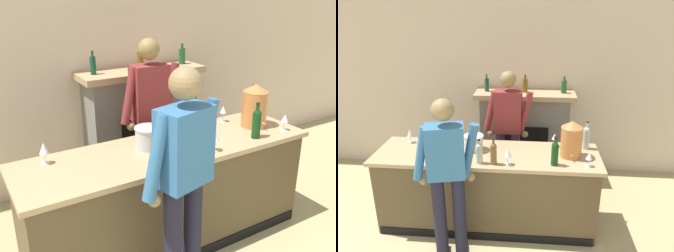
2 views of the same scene
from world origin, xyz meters
The scene contains 15 objects.
wall_back_panel centered at (0.00, 4.21, 1.38)m, with size 12.00×0.07×2.75m.
bar_counter centered at (0.23, 2.67, 0.48)m, with size 2.60×0.76×0.95m.
fireplace_stone centered at (0.62, 3.95, 0.69)m, with size 1.46×0.52×1.61m.
person_customer centered at (-0.06, 2.01, 0.99)m, with size 0.65×0.37×1.78m.
person_bartender centered at (0.42, 3.35, 0.98)m, with size 0.66×0.31×1.77m.
copper_dispenser centered at (1.19, 2.67, 1.16)m, with size 0.25×0.28×0.42m.
ice_bucket_steel centered at (0.07, 2.74, 1.04)m, with size 0.23×0.23×0.18m.
wine_bottle_burgundy_dark centered at (1.00, 2.44, 1.10)m, with size 0.08×0.08×0.33m.
wine_bottle_chardonnay_pale centered at (0.19, 2.41, 1.08)m, with size 0.07×0.07×0.28m.
wine_bottle_port_short centered at (1.39, 2.90, 1.10)m, with size 0.08×0.08×0.34m.
wine_bottle_merlot_tall centered at (0.35, 2.40, 1.08)m, with size 0.07×0.07×0.30m.
wine_glass_by_dispenser centered at (0.50, 2.40, 1.08)m, with size 0.08×0.08×0.18m.
wine_glass_back_row centered at (1.02, 2.93, 1.07)m, with size 0.07×0.07×0.17m.
wine_glass_mid_counter centered at (-0.75, 2.89, 1.07)m, with size 0.07×0.07×0.18m.
wine_glass_near_bucket centered at (1.36, 2.44, 1.06)m, with size 0.07×0.07×0.16m.
Camera 1 is at (-1.30, 0.19, 2.22)m, focal length 40.00 mm.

